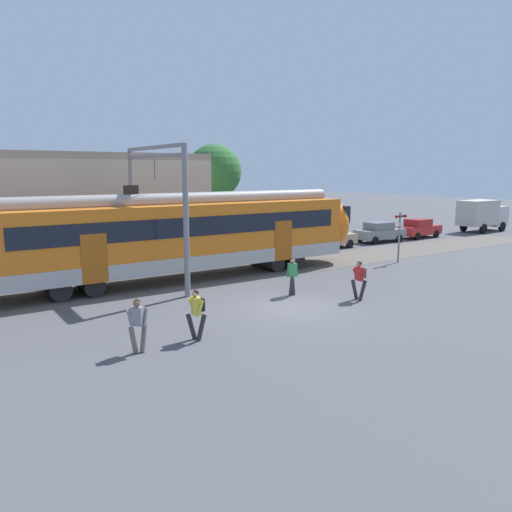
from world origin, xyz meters
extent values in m
plane|color=#515156|center=(0.00, 0.00, 0.00)|extent=(160.00, 160.00, 0.00)
cube|color=#B2ADA8|center=(-1.08, 7.26, 1.05)|extent=(18.00, 3.06, 0.70)
cube|color=orange|center=(-1.08, 7.26, 2.60)|extent=(18.00, 3.00, 2.40)
cube|color=black|center=(-1.08, 5.74, 2.80)|extent=(16.56, 0.03, 0.90)
cube|color=#AC5413|center=(3.87, 5.74, 1.75)|extent=(1.10, 0.04, 2.10)
cube|color=#AC5413|center=(-6.03, 5.74, 1.75)|extent=(1.10, 0.04, 2.10)
cylinder|color=gray|center=(-1.08, 7.26, 3.98)|extent=(17.64, 0.70, 0.70)
cube|color=black|center=(-3.78, 7.26, 4.53)|extent=(0.70, 0.12, 0.40)
cylinder|color=black|center=(5.20, 7.26, 0.45)|extent=(0.90, 2.40, 0.90)
cylinder|color=black|center=(3.80, 7.26, 0.45)|extent=(0.90, 2.40, 0.90)
cylinder|color=black|center=(-5.96, 7.26, 0.45)|extent=(0.90, 2.40, 0.90)
cylinder|color=black|center=(-7.36, 7.26, 0.45)|extent=(0.90, 2.40, 0.90)
ellipsoid|color=orange|center=(8.47, 7.26, 2.25)|extent=(1.80, 2.85, 2.95)
cube|color=black|center=(8.82, 7.26, 2.85)|extent=(0.40, 2.40, 1.00)
cylinder|color=#6B6051|center=(-7.02, -1.31, 0.43)|extent=(0.37, 0.34, 0.87)
cylinder|color=#6B6051|center=(-6.69, -1.27, 0.43)|extent=(0.37, 0.34, 0.87)
cube|color=gray|center=(-6.85, -1.29, 1.14)|extent=(0.41, 0.43, 0.56)
cylinder|color=gray|center=(-6.65, -1.41, 1.09)|extent=(0.25, 0.23, 0.52)
cylinder|color=gray|center=(-7.05, -1.17, 1.09)|extent=(0.25, 0.23, 0.52)
sphere|color=brown|center=(-6.87, -1.30, 1.53)|extent=(0.22, 0.22, 0.22)
sphere|color=black|center=(-6.85, -1.29, 1.56)|extent=(0.20, 0.20, 0.20)
cube|color=navy|center=(-6.71, -1.17, 1.16)|extent=(0.30, 0.32, 0.40)
cylinder|color=#28282D|center=(-5.00, -1.11, 0.43)|extent=(0.38, 0.22, 0.87)
cylinder|color=#28282D|center=(-4.77, -1.34, 0.43)|extent=(0.38, 0.22, 0.87)
cube|color=gold|center=(-4.88, -1.23, 1.14)|extent=(0.31, 0.40, 0.56)
cylinder|color=gold|center=(-4.85, -1.46, 1.09)|extent=(0.26, 0.14, 0.52)
cylinder|color=gold|center=(-4.92, -0.99, 1.09)|extent=(0.26, 0.14, 0.52)
sphere|color=tan|center=(-4.90, -1.22, 1.53)|extent=(0.22, 0.22, 0.22)
sphere|color=black|center=(-4.88, -1.23, 1.56)|extent=(0.20, 0.20, 0.20)
cube|color=black|center=(-4.71, -1.26, 1.16)|extent=(0.22, 0.31, 0.40)
cylinder|color=#28282D|center=(1.14, 1.55, 0.43)|extent=(0.25, 0.38, 0.87)
cylinder|color=#28282D|center=(1.40, 1.76, 0.43)|extent=(0.25, 0.38, 0.87)
cube|color=#2D7F47|center=(1.27, 1.66, 1.14)|extent=(0.42, 0.34, 0.56)
cylinder|color=#2D7F47|center=(1.51, 1.66, 1.09)|extent=(0.16, 0.26, 0.52)
cylinder|color=#2D7F47|center=(1.04, 1.65, 1.09)|extent=(0.16, 0.26, 0.52)
sphere|color=#9E7051|center=(1.27, 1.64, 1.53)|extent=(0.22, 0.22, 0.22)
sphere|color=black|center=(1.27, 1.66, 1.56)|extent=(0.20, 0.20, 0.20)
cube|color=#235633|center=(1.33, 1.83, 1.16)|extent=(0.32, 0.24, 0.40)
cylinder|color=#28282D|center=(3.01, -0.40, 0.43)|extent=(0.38, 0.26, 0.87)
cylinder|color=#28282D|center=(3.21, -0.66, 0.43)|extent=(0.38, 0.26, 0.87)
cube|color=red|center=(3.11, -0.53, 1.14)|extent=(0.35, 0.42, 0.56)
cylinder|color=red|center=(3.11, -0.76, 1.09)|extent=(0.26, 0.17, 0.52)
cylinder|color=red|center=(3.11, -0.29, 1.09)|extent=(0.26, 0.17, 0.52)
sphere|color=#9E7051|center=(3.09, -0.52, 1.53)|extent=(0.22, 0.22, 0.22)
sphere|color=black|center=(3.11, -0.53, 1.56)|extent=(0.20, 0.20, 0.20)
cube|color=#235633|center=(3.28, -0.59, 1.16)|extent=(0.24, 0.32, 0.40)
cube|color=tan|center=(11.75, 10.80, 0.64)|extent=(4.07, 1.83, 0.68)
cube|color=#9D8662|center=(11.60, 10.79, 1.26)|extent=(1.97, 1.53, 0.56)
cube|color=black|center=(12.55, 10.84, 1.22)|extent=(0.19, 1.37, 0.48)
cylinder|color=black|center=(12.95, 11.64, 0.30)|extent=(0.61, 0.23, 0.60)
cylinder|color=black|center=(13.02, 10.08, 0.30)|extent=(0.61, 0.23, 0.60)
cylinder|color=black|center=(10.47, 11.52, 0.30)|extent=(0.61, 0.23, 0.60)
cylinder|color=black|center=(10.55, 9.96, 0.30)|extent=(0.61, 0.23, 0.60)
cube|color=gray|center=(17.06, 10.97, 0.64)|extent=(4.09, 1.87, 0.68)
cube|color=slate|center=(16.91, 10.98, 1.26)|extent=(1.98, 1.55, 0.56)
cube|color=black|center=(17.85, 10.92, 1.22)|extent=(0.20, 1.37, 0.48)
cylinder|color=black|center=(18.34, 11.68, 0.30)|extent=(0.61, 0.23, 0.60)
cylinder|color=black|center=(18.25, 10.12, 0.30)|extent=(0.61, 0.23, 0.60)
cylinder|color=black|center=(15.86, 11.82, 0.30)|extent=(0.61, 0.23, 0.60)
cylinder|color=black|center=(15.77, 10.26, 0.30)|extent=(0.61, 0.23, 0.60)
cube|color=#B22323|center=(21.60, 10.93, 0.64)|extent=(4.06, 1.80, 0.68)
cube|color=maroon|center=(21.45, 10.92, 1.26)|extent=(1.96, 1.51, 0.56)
cube|color=black|center=(22.40, 10.96, 1.22)|extent=(0.17, 1.37, 0.48)
cylinder|color=black|center=(22.81, 11.76, 0.30)|extent=(0.61, 0.22, 0.60)
cylinder|color=black|center=(22.87, 10.20, 0.30)|extent=(0.61, 0.22, 0.60)
cylinder|color=black|center=(20.33, 11.66, 0.30)|extent=(0.61, 0.22, 0.60)
cylinder|color=black|center=(20.39, 10.10, 0.30)|extent=(0.61, 0.22, 0.60)
cube|color=beige|center=(31.60, 10.58, 1.32)|extent=(1.80, 1.90, 1.80)
cube|color=black|center=(32.52, 10.58, 1.62)|extent=(0.04, 1.71, 0.70)
cube|color=#BCB7AD|center=(29.10, 10.57, 1.72)|extent=(3.60, 2.01, 2.20)
cylinder|color=black|center=(31.60, 11.48, 0.42)|extent=(0.84, 0.24, 0.84)
cylinder|color=black|center=(31.60, 9.67, 0.42)|extent=(0.84, 0.24, 0.84)
cylinder|color=black|center=(28.60, 11.52, 0.42)|extent=(0.84, 0.24, 0.84)
cylinder|color=black|center=(28.60, 9.62, 0.42)|extent=(0.84, 0.24, 0.84)
cylinder|color=gray|center=(-2.59, 4.06, 3.25)|extent=(0.24, 0.24, 6.50)
cylinder|color=gray|center=(-2.59, 10.46, 3.25)|extent=(0.24, 0.24, 6.50)
cube|color=gray|center=(-2.59, 7.26, 6.45)|extent=(0.20, 6.40, 0.16)
cube|color=gray|center=(-2.59, 7.26, 6.05)|extent=(0.20, 6.40, 0.16)
cylinder|color=black|center=(-2.59, 7.26, 5.45)|extent=(0.03, 0.03, 1.00)
cylinder|color=gray|center=(11.45, 4.43, 1.50)|extent=(0.11, 0.11, 3.00)
cube|color=black|center=(11.45, 4.43, 2.75)|extent=(0.80, 0.10, 0.10)
sphere|color=red|center=(11.07, 4.37, 2.75)|extent=(0.20, 0.20, 0.20)
sphere|color=red|center=(11.83, 4.37, 2.75)|extent=(0.20, 0.20, 0.20)
cube|color=white|center=(11.45, 4.40, 2.25)|extent=(0.72, 0.03, 0.48)
cube|color=beige|center=(-5.87, 14.82, 3.00)|extent=(18.19, 5.00, 6.00)
cube|color=#9F9686|center=(-5.87, 14.82, 6.20)|extent=(18.19, 5.00, 0.40)
cylinder|color=brown|center=(6.25, 17.33, 1.97)|extent=(0.32, 0.32, 3.94)
sphere|color=#2D662D|center=(6.25, 17.33, 5.33)|extent=(3.98, 3.98, 3.98)
camera|label=1|loc=(-11.90, -15.05, 5.38)|focal=35.00mm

